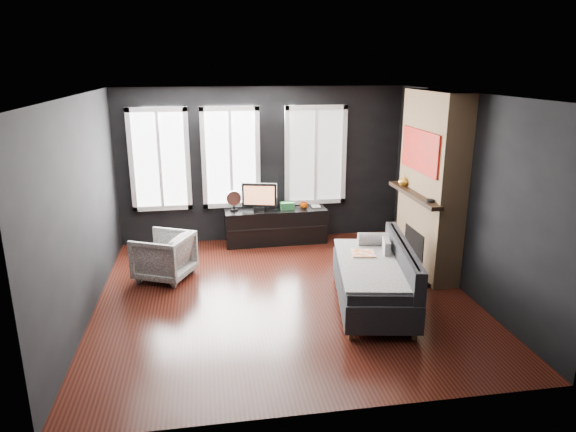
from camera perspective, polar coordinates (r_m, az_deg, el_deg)
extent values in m
plane|color=black|center=(7.13, -0.41, -8.83)|extent=(5.00, 5.00, 0.00)
plane|color=white|center=(6.46, -0.46, 13.37)|extent=(5.00, 5.00, 0.00)
cube|color=black|center=(9.09, -2.88, 5.67)|extent=(5.00, 0.02, 2.70)
cube|color=black|center=(6.77, -21.85, 0.72)|extent=(0.02, 5.00, 2.70)
cube|color=black|center=(7.46, 18.91, 2.41)|extent=(0.02, 5.00, 2.70)
cube|color=gray|center=(7.11, 10.83, -3.85)|extent=(0.15, 0.34, 0.33)
imported|color=silver|center=(7.78, -13.63, -4.12)|extent=(0.94, 0.96, 0.75)
imported|color=#CC4804|center=(9.05, 1.76, 1.28)|extent=(0.16, 0.15, 0.14)
imported|color=tan|center=(9.14, 2.63, 1.67)|extent=(0.16, 0.02, 0.21)
cube|color=#266834|center=(8.99, -0.08, 1.15)|extent=(0.24, 0.16, 0.13)
imported|color=gold|center=(8.21, 12.72, 3.85)|extent=(0.18, 0.19, 0.16)
cylinder|color=black|center=(7.33, 15.55, 1.64)|extent=(0.13, 0.13, 0.04)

